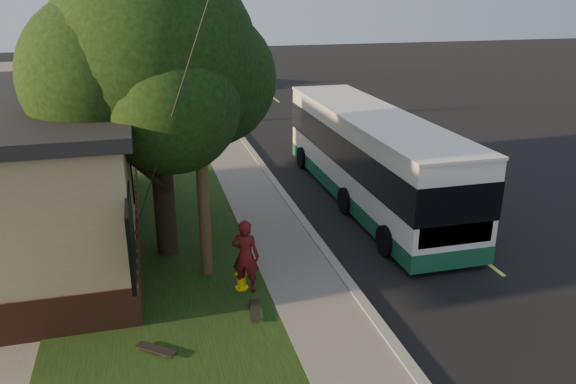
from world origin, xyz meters
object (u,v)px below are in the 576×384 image
object	(u,v)px
transit_bus	(370,155)
skateboard_spare	(156,349)
utility_pole	(198,94)
distant_car	(224,76)
traffic_signal	(202,39)
bare_tree_near	(161,86)
skateboard_main	(255,310)
skateboarder	(246,256)
leafy_tree	(154,63)
fire_hydrant	(241,275)
bare_tree_far	(161,61)

from	to	relation	value
transit_bus	skateboard_spare	size ratio (longest dim) A/B	13.73
utility_pole	distant_car	distance (m)	29.59
traffic_signal	skateboard_spare	bearing A→B (deg)	-98.21
bare_tree_near	traffic_signal	world-z (taller)	traffic_signal
bare_tree_near	skateboard_main	world-z (taller)	bare_tree_near
skateboard_spare	skateboarder	bearing A→B (deg)	41.68
bare_tree_near	skateboard_spare	xyz separation A→B (m)	(-1.20, -20.06, -2.02)
distant_car	skateboarder	bearing A→B (deg)	-96.04
bare_tree_near	skateboard_spare	bearing A→B (deg)	-93.43
utility_pole	leafy_tree	size ratio (longest dim) A/B	1.16
utility_pole	traffic_signal	world-z (taller)	utility_pole
fire_hydrant	bare_tree_far	distance (m)	30.04
leafy_tree	skateboard_spare	xyz separation A→B (m)	(-0.53, -4.71, -5.04)
leafy_tree	transit_bus	xyz separation A→B (m)	(6.91, 2.37, -3.54)
bare_tree_far	traffic_signal	xyz separation A→B (m)	(3.50, 4.00, 1.16)
fire_hydrant	leafy_tree	world-z (taller)	leafy_tree
leafy_tree	bare_tree_far	distance (m)	27.56
skateboard_spare	bare_tree_far	bearing A→B (deg)	86.96
fire_hydrant	transit_bus	bearing A→B (deg)	43.23
transit_bus	skateboard_spare	world-z (taller)	transit_bus
leafy_tree	bare_tree_near	distance (m)	15.66
fire_hydrant	skateboard_main	bearing A→B (deg)	-85.02
transit_bus	utility_pole	bearing A→B (deg)	-146.33
traffic_signal	skateboard_main	world-z (taller)	traffic_signal
skateboard_spare	distant_car	world-z (taller)	distant_car
leafy_tree	distant_car	world-z (taller)	leafy_tree
skateboard_spare	distant_car	xyz separation A→B (m)	(6.20, 32.00, 0.67)
fire_hydrant	skateboard_main	world-z (taller)	fire_hydrant
skateboarder	distant_car	bearing A→B (deg)	-70.59
skateboard_main	fire_hydrant	bearing A→B (deg)	94.98
bare_tree_near	skateboard_main	xyz separation A→B (m)	(1.00, -19.15, -2.02)
leafy_tree	skateboarder	xyz separation A→B (m)	(1.67, -2.75, -4.19)
utility_pole	transit_bus	xyz separation A→B (m)	(6.05, 4.03, -3.00)
utility_pole	skateboard_main	bearing A→B (deg)	-69.38
leafy_tree	traffic_signal	world-z (taller)	leafy_tree
skateboarder	leafy_tree	bearing A→B (deg)	-31.74
fire_hydrant	bare_tree_near	world-z (taller)	bare_tree_near
utility_pole	skateboarder	distance (m)	3.90
leafy_tree	skateboard_main	bearing A→B (deg)	-66.24
bare_tree_far	transit_bus	size ratio (longest dim) A/B	0.36
fire_hydrant	skateboard_spare	size ratio (longest dim) A/B	0.90
bare_tree_far	traffic_signal	world-z (taller)	traffic_signal
skateboarder	skateboard_spare	bearing A→B (deg)	68.67
bare_tree_far	transit_bus	world-z (taller)	bare_tree_far
leafy_tree	fire_hydrant	bearing A→B (deg)	-59.33
fire_hydrant	skateboard_spare	xyz separation A→B (m)	(-2.10, -2.06, -0.30)
utility_pole	skateboard_main	size ratio (longest dim) A/B	9.94
fire_hydrant	bare_tree_near	size ratio (longest dim) A/B	0.17
bare_tree_far	distant_car	distance (m)	4.66
utility_pole	skateboard_main	distance (m)	5.05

